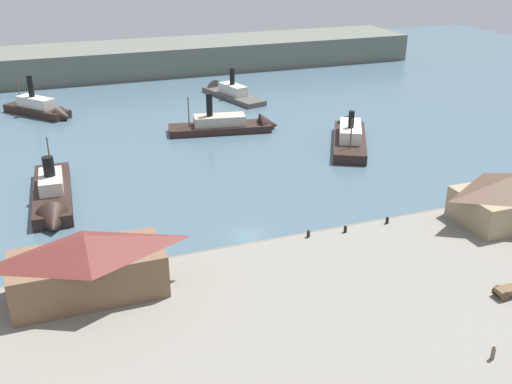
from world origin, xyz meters
The scene contains 14 objects.
ground_plane centered at (0.00, 0.00, 0.00)m, with size 320.00×320.00×0.00m, color #476070.
quay_promenade centered at (0.00, -22.00, 0.60)m, with size 110.00×36.00×1.20m, color gray.
seawall_edge centered at (0.00, -3.60, 0.50)m, with size 110.00×0.80×1.00m, color #666159.
ferry_shed_east_terminal centered at (-21.66, -8.54, 4.89)m, with size 16.71×8.18×7.26m.
pedestrian_at_waters_edge centered at (12.64, -33.13, 1.92)m, with size 0.39×0.39×1.57m.
mooring_post_east centered at (11.94, -5.43, 1.65)m, with size 0.44×0.44×0.90m, color black.
mooring_post_west centered at (18.64, -5.10, 1.65)m, with size 0.44×0.44×0.90m, color black.
mooring_post_center_west centered at (6.71, -4.95, 1.65)m, with size 0.44×0.44×0.90m, color black.
ferry_departing_north centered at (12.89, 45.47, 1.27)m, with size 23.54×9.35×10.15m.
ferry_moored_east centered at (32.30, 30.54, 1.48)m, with size 15.90×22.96×9.25m.
ferry_approaching_west centered at (20.45, 73.81, 1.09)m, with size 11.11×23.49×9.43m.
ferry_near_quay centered at (-24.43, 19.58, 1.35)m, with size 6.50×24.15×9.61m.
ferry_mid_harbor centered at (-24.22, 71.20, 1.56)m, with size 15.38×17.28×10.19m.
far_headland centered at (0.00, 110.00, 4.00)m, with size 180.00×24.00×8.00m, color #60665B.
Camera 1 is at (-23.72, -66.98, 37.93)m, focal length 41.24 mm.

